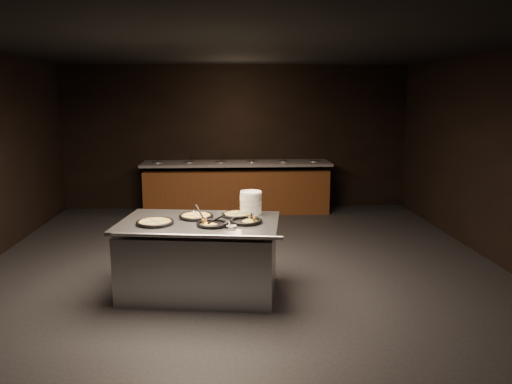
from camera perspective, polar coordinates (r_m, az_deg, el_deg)
room at (r=6.25m, az=-1.60°, el=3.34°), size 7.02×8.02×2.92m
salad_bar at (r=9.93m, az=-2.21°, el=0.19°), size 3.70×0.83×1.18m
serving_counter at (r=5.89m, az=-6.43°, el=-7.56°), size 1.95×1.40×0.87m
plate_stack at (r=6.03m, az=-0.59°, el=-1.26°), size 0.26×0.26×0.28m
pan_veggie_whole at (r=5.70m, az=-11.47°, el=-3.42°), size 0.42×0.42×0.04m
pan_cheese_whole at (r=5.91m, az=-6.86°, el=-2.76°), size 0.40×0.40×0.04m
pan_cheese_slices_a at (r=5.95m, az=-2.18°, el=-2.60°), size 0.38×0.38×0.04m
pan_cheese_slices_b at (r=5.55m, az=-4.99°, el=-3.64°), size 0.36×0.36×0.04m
pan_veggie_slices at (r=5.65m, az=-1.14°, el=-3.33°), size 0.37×0.37×0.04m
server_left at (r=5.78m, az=-6.71°, el=-2.44°), size 0.24×0.31×0.18m
server_right at (r=5.42m, az=-4.04°, el=-3.35°), size 0.32×0.10×0.15m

